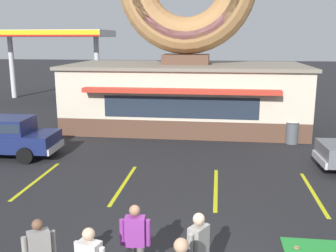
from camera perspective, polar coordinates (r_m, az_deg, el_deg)
name	(u,v)px	position (r m, az deg, el deg)	size (l,w,h in m)	color
donut_shop_building	(186,57)	(20.90, 2.62, 10.01)	(12.30, 6.75, 10.96)	brown
mini_donut_mid_left	(296,248)	(9.74, 18.13, -16.42)	(0.13, 0.13, 0.04)	#A5724C
car_navy	(3,135)	(17.14, -22.89, -1.24)	(4.62, 2.10, 1.60)	navy
pedestrian_hooded_kid	(135,240)	(7.88, -4.79, -16.19)	(0.59, 0.27, 1.61)	slate
pedestrian_crossing_woman	(198,251)	(7.46, 4.41, -17.66)	(0.40, 0.53, 1.65)	slate
trash_bin	(292,133)	(18.66, 17.55, -0.93)	(0.57, 0.57, 0.97)	#51565B
gas_station_canopy	(52,36)	(32.37, -16.50, 12.41)	(9.00, 4.46, 5.30)	silver
parking_stripe_far_left	(37,180)	(14.09, -18.48, -7.45)	(0.12, 3.60, 0.01)	yellow
parking_stripe_left	(124,184)	(13.10, -6.44, -8.38)	(0.12, 3.60, 0.01)	yellow
parking_stripe_mid_left	(216,188)	(12.75, 6.95, -8.98)	(0.12, 3.60, 0.01)	yellow
parking_stripe_centre	(313,193)	(13.11, 20.35, -9.11)	(0.12, 3.60, 0.01)	yellow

